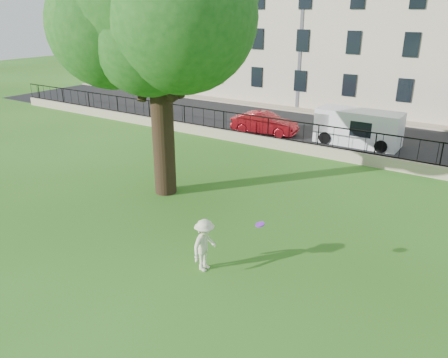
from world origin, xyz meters
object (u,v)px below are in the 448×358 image
Objects in this scene: frisbee at (260,224)px; red_sedan at (265,123)px; man at (205,245)px; white_van at (358,128)px.

red_sedan is (-7.46, 14.15, -1.03)m from frisbee.
man reaches higher than red_sedan.
frisbee is 15.24m from white_van.
white_van is (-1.86, 15.11, -0.72)m from frisbee.
frisbee is 16.03m from red_sedan.
frisbee is at bearing -160.17° from red_sedan.
red_sedan is 5.69m from white_van.
white_van is at bearing 97.02° from frisbee.
frisbee is (1.54, 0.55, 0.89)m from man.
frisbee is at bearing -73.14° from man.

